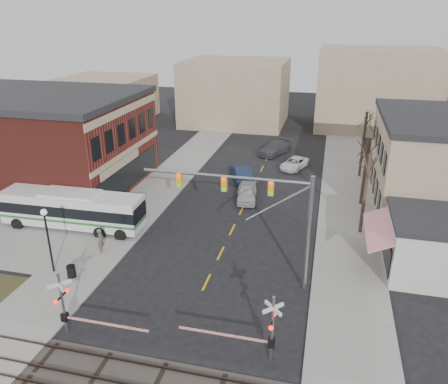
# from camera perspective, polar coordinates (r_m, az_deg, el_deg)

# --- Properties ---
(ground) EXTENTS (160.00, 160.00, 0.00)m
(ground) POSITION_cam_1_polar(r_m,az_deg,el_deg) (28.95, -3.42, -13.86)
(ground) COLOR black
(ground) RESTS_ON ground
(sidewalk_west) EXTENTS (5.00, 60.00, 0.12)m
(sidewalk_west) POSITION_cam_1_polar(r_m,az_deg,el_deg) (48.47, -7.31, 1.70)
(sidewalk_west) COLOR gray
(sidewalk_west) RESTS_ON ground
(sidewalk_east) EXTENTS (5.00, 60.00, 0.12)m
(sidewalk_east) POSITION_cam_1_polar(r_m,az_deg,el_deg) (45.59, 15.64, -0.37)
(sidewalk_east) COLOR gray
(sidewalk_east) RESTS_ON ground
(tree_east_a) EXTENTS (0.28, 0.28, 6.75)m
(tree_east_a) POSITION_cam_1_polar(r_m,az_deg,el_deg) (36.98, 17.91, -0.30)
(tree_east_a) COLOR #382B21
(tree_east_a) RESTS_ON sidewalk_east
(tree_east_b) EXTENTS (0.28, 0.28, 6.30)m
(tree_east_b) POSITION_cam_1_polar(r_m,az_deg,el_deg) (42.68, 17.87, 2.43)
(tree_east_b) COLOR #382B21
(tree_east_b) RESTS_ON sidewalk_east
(tree_east_c) EXTENTS (0.28, 0.28, 7.20)m
(tree_east_c) POSITION_cam_1_polar(r_m,az_deg,el_deg) (50.18, 17.70, 5.93)
(tree_east_c) COLOR #382B21
(tree_east_c) RESTS_ON sidewalk_east
(transit_bus) EXTENTS (12.24, 2.98, 3.13)m
(transit_bus) POSITION_cam_1_polar(r_m,az_deg,el_deg) (38.92, -19.21, -2.09)
(transit_bus) COLOR silver
(transit_bus) RESTS_ON ground
(traffic_signal_mast) EXTENTS (11.05, 0.30, 8.00)m
(traffic_signal_mast) POSITION_cam_1_polar(r_m,az_deg,el_deg) (27.82, 5.06, -1.68)
(traffic_signal_mast) COLOR gray
(traffic_signal_mast) RESTS_ON ground
(rr_crossing_west) EXTENTS (5.60, 1.36, 4.00)m
(rr_crossing_west) POSITION_cam_1_polar(r_m,az_deg,el_deg) (26.61, -19.52, -13.79)
(rr_crossing_west) COLOR gray
(rr_crossing_west) RESTS_ON ground
(rr_crossing_east) EXTENTS (5.60, 1.36, 4.00)m
(rr_crossing_east) POSITION_cam_1_polar(r_m,az_deg,el_deg) (23.79, 5.23, -17.27)
(rr_crossing_east) COLOR gray
(rr_crossing_east) RESTS_ON ground
(street_lamp) EXTENTS (0.44, 0.44, 4.83)m
(street_lamp) POSITION_cam_1_polar(r_m,az_deg,el_deg) (32.08, -22.17, -4.41)
(street_lamp) COLOR black
(street_lamp) RESTS_ON sidewalk_west
(trash_bin) EXTENTS (0.60, 0.60, 0.87)m
(trash_bin) POSITION_cam_1_polar(r_m,az_deg,el_deg) (32.38, -19.33, -9.74)
(trash_bin) COLOR black
(trash_bin) RESTS_ON sidewalk_west
(car_a) EXTENTS (2.56, 4.86, 1.58)m
(car_a) POSITION_cam_1_polar(r_m,az_deg,el_deg) (42.67, 2.99, -0.05)
(car_a) COLOR #B2B3B8
(car_a) RESTS_ON ground
(car_b) EXTENTS (3.55, 5.39, 1.68)m
(car_b) POSITION_cam_1_polar(r_m,az_deg,el_deg) (47.69, 2.28, 2.51)
(car_b) COLOR #18223C
(car_b) RESTS_ON ground
(car_c) EXTENTS (3.53, 5.04, 1.28)m
(car_c) POSITION_cam_1_polar(r_m,az_deg,el_deg) (51.96, 9.19, 3.71)
(car_c) COLOR silver
(car_c) RESTS_ON ground
(car_d) EXTENTS (4.39, 6.04, 1.63)m
(car_d) POSITION_cam_1_polar(r_m,az_deg,el_deg) (57.12, 6.67, 5.76)
(car_d) COLOR #424247
(car_d) RESTS_ON ground
(pedestrian_near) EXTENTS (0.61, 0.79, 1.95)m
(pedestrian_near) POSITION_cam_1_polar(r_m,az_deg,el_deg) (34.56, -15.79, -6.10)
(pedestrian_near) COLOR #5C4C4A
(pedestrian_near) RESTS_ON sidewalk_west
(pedestrian_far) EXTENTS (0.81, 0.90, 1.52)m
(pedestrian_far) POSITION_cam_1_polar(r_m,az_deg,el_deg) (38.88, -13.99, -2.93)
(pedestrian_far) COLOR #363D5F
(pedestrian_far) RESTS_ON sidewalk_west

